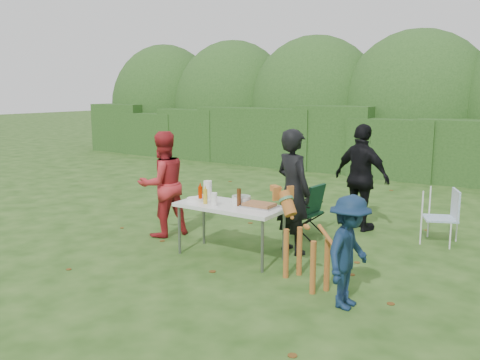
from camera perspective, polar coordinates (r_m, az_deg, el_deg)
The scene contains 20 objects.
ground at distance 7.12m, azimuth -2.03°, elevation -8.62°, with size 80.00×80.00×0.00m, color #1E4211.
hedge_row at distance 14.11m, azimuth 17.26°, elevation 3.86°, with size 22.00×1.40×1.70m, color #23471C.
shrub_backdrop at distance 15.59m, azimuth 19.09°, elevation 7.09°, with size 20.00×2.60×3.20m, color #3D6628.
folding_table at distance 6.93m, azimuth -1.07°, elevation -3.22°, with size 1.50×0.70×0.74m.
person_cook at distance 7.15m, azimuth 5.99°, elevation -1.28°, with size 0.64×0.42×1.76m, color black.
person_red_jacket at distance 8.03m, azimuth -8.67°, elevation -0.45°, with size 0.80×0.63×1.65m, color #B2242A.
person_black_puffy at distance 8.48m, azimuth 13.50°, elevation 0.26°, with size 1.02×0.43×1.75m, color black.
child at distance 5.49m, azimuth 12.16°, elevation -7.91°, with size 0.79×0.45×1.22m, color #0F243F.
dog at distance 6.06m, azimuth 7.45°, elevation -6.78°, with size 1.12×0.45×1.07m, color #A65E26, non-canonical shape.
camping_chair at distance 8.06m, azimuth 7.18°, elevation -3.28°, with size 0.53×0.53×0.85m, color #103420, non-canonical shape.
lawn_chair at distance 8.19m, azimuth 21.53°, elevation -3.78°, with size 0.49×0.49×0.83m, color #5286B1, non-canonical shape.
food_tray at distance 6.78m, azimuth 2.18°, elevation -2.97°, with size 0.45×0.30×0.02m, color #B7B7BA.
focaccia_bread at distance 6.78m, azimuth 2.18°, elevation -2.74°, with size 0.40×0.26×0.04m, color #9D663B.
mustard_bottle at distance 6.98m, azimuth -3.92°, elevation -1.86°, with size 0.06×0.06×0.20m, color gold.
ketchup_bottle at distance 7.08m, azimuth -4.47°, elevation -1.60°, with size 0.06×0.06×0.22m, color #AB1F00.
beer_bottle at distance 6.82m, azimuth -0.13°, elevation -1.95°, with size 0.06×0.06×0.24m, color #47230F.
paper_towel_roll at distance 7.29m, azimuth -3.64°, elevation -1.10°, with size 0.12×0.12×0.26m, color white.
cup_stack at distance 6.84m, azimuth -2.92°, elevation -2.18°, with size 0.08×0.08×0.18m, color white.
pasta_bowl at distance 7.01m, azimuth 0.14°, elevation -2.19°, with size 0.26×0.26×0.10m, color silver.
plate_stack at distance 7.15m, azimuth -5.04°, elevation -2.20°, with size 0.24×0.24×0.05m, color white.
Camera 1 is at (3.93, -5.47, 2.29)m, focal length 38.00 mm.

